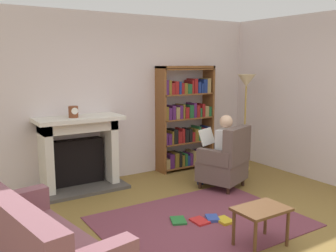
{
  "coord_description": "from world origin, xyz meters",
  "views": [
    {
      "loc": [
        -2.64,
        -3.1,
        1.92
      ],
      "look_at": [
        0.1,
        1.2,
        1.05
      ],
      "focal_mm": 39.89,
      "sensor_mm": 36.0,
      "label": 1
    }
  ],
  "objects": [
    {
      "name": "scattered_books",
      "position": [
        0.03,
        0.27,
        0.03
      ],
      "size": [
        0.68,
        0.56,
        0.03
      ],
      "color": "#334CA5",
      "rests_on": "area_rug"
    },
    {
      "name": "fireplace",
      "position": [
        -0.81,
        2.3,
        0.59
      ],
      "size": [
        1.32,
        0.64,
        1.12
      ],
      "color": "#4C4742",
      "rests_on": "ground"
    },
    {
      "name": "mantel_clock",
      "position": [
        -0.9,
        2.2,
        1.21
      ],
      "size": [
        0.14,
        0.14,
        0.17
      ],
      "color": "brown",
      "rests_on": "fireplace"
    },
    {
      "name": "side_wall_right",
      "position": [
        2.65,
        1.25,
        1.35
      ],
      "size": [
        0.1,
        5.2,
        2.7
      ],
      "primitive_type": "cube",
      "color": "silver",
      "rests_on": "ground"
    },
    {
      "name": "seated_reader",
      "position": [
        1.05,
        1.2,
        0.62
      ],
      "size": [
        0.49,
        0.59,
        1.14
      ],
      "rotation": [
        0.0,
        0.0,
        3.52
      ],
      "color": "silver",
      "rests_on": "ground"
    },
    {
      "name": "back_wall",
      "position": [
        0.0,
        2.55,
        1.35
      ],
      "size": [
        5.6,
        0.1,
        2.7
      ],
      "primitive_type": "cube",
      "color": "silver",
      "rests_on": "ground"
    },
    {
      "name": "bookshelf",
      "position": [
        1.2,
        2.33,
        0.91
      ],
      "size": [
        1.08,
        0.32,
        1.86
      ],
      "color": "brown",
      "rests_on": "ground"
    },
    {
      "name": "floor_lamp",
      "position": [
        2.06,
        1.71,
        1.45
      ],
      "size": [
        0.32,
        0.32,
        1.72
      ],
      "color": "#B7933F",
      "rests_on": "ground"
    },
    {
      "name": "ground",
      "position": [
        0.0,
        0.0,
        0.0
      ],
      "size": [
        14.0,
        14.0,
        0.0
      ],
      "primitive_type": "plane",
      "color": "olive"
    },
    {
      "name": "side_table",
      "position": [
        0.16,
        -0.52,
        0.36
      ],
      "size": [
        0.56,
        0.39,
        0.43
      ],
      "color": "brown",
      "rests_on": "ground"
    },
    {
      "name": "armchair_reading",
      "position": [
        1.09,
        1.1,
        0.42
      ],
      "size": [
        0.82,
        0.81,
        0.97
      ],
      "rotation": [
        0.0,
        0.0,
        3.52
      ],
      "color": "#331E14",
      "rests_on": "ground"
    },
    {
      "name": "area_rug",
      "position": [
        0.0,
        0.3,
        0.01
      ],
      "size": [
        2.4,
        1.8,
        0.01
      ],
      "primitive_type": "cube",
      "color": "brown",
      "rests_on": "ground"
    }
  ]
}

